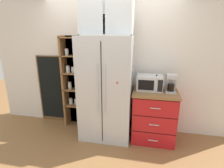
% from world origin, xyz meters
% --- Properties ---
extents(ground_plane, '(10.67, 10.67, 0.00)m').
position_xyz_m(ground_plane, '(0.00, 0.00, 0.00)').
color(ground_plane, olive).
extents(wall_back_cream, '(4.97, 0.10, 2.55)m').
position_xyz_m(wall_back_cream, '(0.00, 0.40, 1.27)').
color(wall_back_cream, silver).
rests_on(wall_back_cream, ground).
extents(refrigerator, '(0.91, 0.71, 1.86)m').
position_xyz_m(refrigerator, '(0.00, 0.01, 0.93)').
color(refrigerator, silver).
rests_on(refrigerator, ground).
extents(pantry_shelf_column, '(0.49, 0.28, 1.85)m').
position_xyz_m(pantry_shelf_column, '(-0.72, 0.28, 0.95)').
color(pantry_shelf_column, brown).
rests_on(pantry_shelf_column, ground).
extents(counter_cabinet, '(0.76, 0.64, 0.93)m').
position_xyz_m(counter_cabinet, '(0.86, 0.04, 0.47)').
color(counter_cabinet, red).
rests_on(counter_cabinet, ground).
extents(microwave, '(0.44, 0.33, 0.26)m').
position_xyz_m(microwave, '(0.76, 0.09, 1.06)').
color(microwave, silver).
rests_on(microwave, counter_cabinet).
extents(coffee_maker, '(0.17, 0.20, 0.31)m').
position_xyz_m(coffee_maker, '(1.11, 0.05, 1.08)').
color(coffee_maker, '#B7B7BC').
rests_on(coffee_maker, counter_cabinet).
extents(mug_cream, '(0.12, 0.08, 0.09)m').
position_xyz_m(mug_cream, '(0.87, 0.09, 0.97)').
color(mug_cream, silver).
rests_on(mug_cream, counter_cabinet).
extents(bottle_cobalt, '(0.07, 0.07, 0.28)m').
position_xyz_m(bottle_cobalt, '(0.86, 0.08, 1.05)').
color(bottle_cobalt, navy).
rests_on(bottle_cobalt, counter_cabinet).
extents(bottle_green, '(0.06, 0.06, 0.25)m').
position_xyz_m(bottle_green, '(0.86, 0.00, 1.04)').
color(bottle_green, '#285B33').
rests_on(bottle_green, counter_cabinet).
extents(upper_cabinet, '(0.88, 0.32, 0.66)m').
position_xyz_m(upper_cabinet, '(0.00, 0.05, 2.19)').
color(upper_cabinet, silver).
rests_on(upper_cabinet, refrigerator).
extents(chalkboard_menu, '(0.60, 0.04, 1.45)m').
position_xyz_m(chalkboard_menu, '(-1.29, 0.33, 0.73)').
color(chalkboard_menu, brown).
rests_on(chalkboard_menu, ground).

